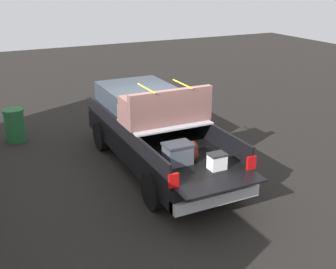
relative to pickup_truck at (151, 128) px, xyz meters
The scene contains 3 objects.
ground_plane 1.02m from the pickup_truck, behind, with size 40.00×40.00×0.00m, color black.
pickup_truck is the anchor object (origin of this frame).
trash_can 4.32m from the pickup_truck, 43.67° to the left, with size 0.60×0.60×0.98m.
Camera 1 is at (-8.75, 4.01, 4.57)m, focal length 44.63 mm.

